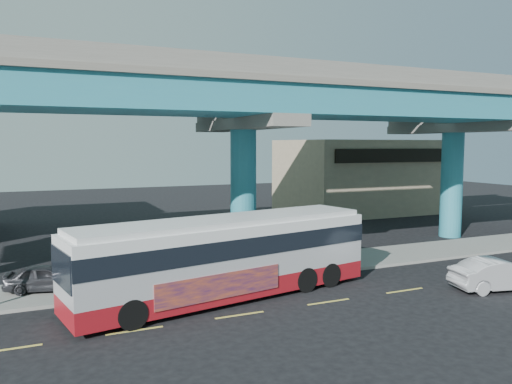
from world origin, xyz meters
name	(u,v)px	position (x,y,z in m)	size (l,w,h in m)	color
ground	(325,300)	(0.00, 0.00, 0.00)	(120.00, 120.00, 0.00)	black
sidewalk	(269,269)	(0.00, 5.50, 0.07)	(70.00, 4.00, 0.15)	gray
lane_markings	(329,302)	(0.00, -0.30, 0.01)	(58.00, 0.12, 0.01)	#D8C64C
viaduct	(242,99)	(0.00, 9.11, 9.14)	(52.00, 12.40, 11.70)	teal
building_beige	(358,176)	(18.00, 22.98, 3.51)	(14.00, 10.23, 7.00)	tan
transit_bus	(226,254)	(-3.69, 1.98, 1.90)	(13.75, 5.36, 3.46)	maroon
sedan	(499,274)	(7.97, -1.94, 0.72)	(4.59, 2.41, 1.44)	#B2B2B7
parked_car	(47,278)	(-10.73, 5.68, 0.74)	(3.68, 2.18, 1.17)	#313237
stop_sign	(342,235)	(3.64, 4.18, 1.79)	(0.67, 0.24, 2.31)	gray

